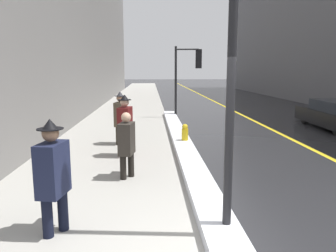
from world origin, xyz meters
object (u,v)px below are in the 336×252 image
pedestrian_with_shoulder_bag (53,173)px  pedestrian_nearside (125,123)px  traffic_light_near (190,67)px  pedestrian_in_glasses (127,142)px  pedestrian_in_fedora (121,116)px  fire_hydrant (185,135)px

pedestrian_with_shoulder_bag → pedestrian_nearside: (0.68, 4.25, 0.01)m
traffic_light_near → pedestrian_in_glasses: size_ratio=2.38×
pedestrian_with_shoulder_bag → pedestrian_in_fedora: bearing=-173.9°
pedestrian_nearside → fire_hydrant: (1.74, 1.10, -0.58)m
traffic_light_near → pedestrian_nearside: size_ratio=2.05×
pedestrian_with_shoulder_bag → fire_hydrant: (2.42, 5.35, -0.57)m
pedestrian_with_shoulder_bag → pedestrian_nearside: 4.30m
pedestrian_in_fedora → fire_hydrant: bearing=89.5°
pedestrian_nearside → pedestrian_in_glasses: bearing=15.8°
pedestrian_nearside → pedestrian_with_shoulder_bag: bearing=1.3°
pedestrian_with_shoulder_bag → pedestrian_nearside: bearing=-178.7°
pedestrian_in_glasses → pedestrian_in_fedora: pedestrian_in_fedora is taller
pedestrian_with_shoulder_bag → pedestrian_in_glasses: size_ratio=1.16×
pedestrian_in_fedora → pedestrian_nearside: bearing=20.0°
pedestrian_in_glasses → fire_hydrant: size_ratio=2.07×
pedestrian_in_glasses → fire_hydrant: 3.36m
traffic_light_near → pedestrian_nearside: (-2.62, -7.25, -1.57)m
pedestrian_in_glasses → pedestrian_in_fedora: (-0.42, 3.32, 0.11)m
pedestrian_with_shoulder_bag → pedestrian_in_glasses: pedestrian_with_shoulder_bag is taller
pedestrian_with_shoulder_bag → pedestrian_in_glasses: 2.56m
traffic_light_near → pedestrian_nearside: 7.87m
pedestrian_in_glasses → fire_hydrant: bearing=162.4°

